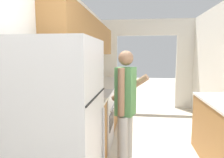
# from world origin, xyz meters

# --- Properties ---
(wall_left) EXTENTS (0.38, 7.19, 2.50)m
(wall_left) POSITION_xyz_m (-1.24, 2.16, 1.48)
(wall_left) COLOR silver
(wall_left) RESTS_ON ground_plane
(wall_far_with_doorway) EXTENTS (2.97, 0.06, 2.50)m
(wall_far_with_doorway) POSITION_xyz_m (0.00, 4.82, 1.44)
(wall_far_with_doorway) COLOR silver
(wall_far_with_doorway) RESTS_ON ground_plane
(counter_left) EXTENTS (0.62, 3.50, 0.90)m
(counter_left) POSITION_xyz_m (-0.99, 2.87, 0.45)
(counter_left) COLOR #9E6B38
(counter_left) RESTS_ON ground_plane
(refrigerator) EXTENTS (0.73, 0.74, 1.66)m
(refrigerator) POSITION_xyz_m (-0.94, 0.60, 0.83)
(refrigerator) COLOR #B7B7BC
(refrigerator) RESTS_ON ground_plane
(range_oven) EXTENTS (0.66, 0.73, 1.04)m
(range_oven) POSITION_xyz_m (-0.98, 2.21, 0.46)
(range_oven) COLOR #B7B7BC
(range_oven) RESTS_ON ground_plane
(person) EXTENTS (0.51, 0.44, 1.58)m
(person) POSITION_xyz_m (-0.39, 1.44, 0.84)
(person) COLOR #9E9E9E
(person) RESTS_ON ground_plane
(knife) EXTENTS (0.05, 0.30, 0.02)m
(knife) POSITION_xyz_m (-0.98, 2.80, 0.91)
(knife) COLOR #B7B7BC
(knife) RESTS_ON counter_left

